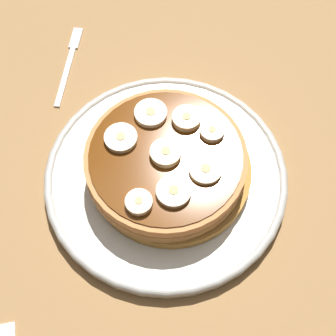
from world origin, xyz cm
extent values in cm
cube|color=olive|center=(0.00, 0.00, -1.50)|extent=(140.00, 140.00, 3.00)
cylinder|color=silver|center=(0.00, 0.00, 0.72)|extent=(26.72, 26.72, 1.45)
torus|color=#A19E96|center=(0.00, 0.00, 1.23)|extent=(26.93, 26.93, 1.01)
cylinder|color=#B07935|center=(-0.15, -0.56, 2.13)|extent=(17.40, 17.40, 1.37)
cylinder|color=#9E6835|center=(-0.18, 0.44, 3.50)|extent=(17.07, 17.07, 1.37)
cylinder|color=#BF7A44|center=(0.26, -0.30, 4.86)|extent=(16.97, 16.97, 1.37)
cylinder|color=#592B0A|center=(0.00, 0.00, 5.63)|extent=(15.92, 15.92, 0.16)
cylinder|color=#FBEEBB|center=(-0.29, -0.01, 6.00)|extent=(3.24, 3.24, 0.92)
cylinder|color=tan|center=(-0.29, -0.01, 6.50)|extent=(0.91, 0.91, 0.08)
cylinder|color=#F9E1C2|center=(4.96, 1.56, 5.91)|extent=(3.54, 3.54, 0.74)
cylinder|color=tan|center=(4.96, 1.56, 6.32)|extent=(0.99, 0.99, 0.08)
cylinder|color=#F2E1C3|center=(2.62, -4.87, 5.93)|extent=(2.62, 2.62, 0.77)
cylinder|color=tan|center=(2.62, -4.87, 6.35)|extent=(0.73, 0.73, 0.08)
cylinder|color=#F9E1BF|center=(-5.47, 2.62, 6.00)|extent=(2.67, 2.67, 0.91)
cylinder|color=tan|center=(-5.47, 2.62, 6.49)|extent=(0.75, 0.75, 0.08)
cylinder|color=#FEEFBE|center=(-1.89, -3.98, 5.86)|extent=(3.36, 3.36, 0.64)
cylinder|color=tan|center=(-1.89, -3.98, 6.22)|extent=(0.94, 0.94, 0.08)
cylinder|color=#EFE6C3|center=(-4.32, -0.74, 5.93)|extent=(3.48, 3.48, 0.77)
cylinder|color=tan|center=(-4.32, -0.74, 6.35)|extent=(0.97, 0.97, 0.08)
cylinder|color=#FAE3B4|center=(4.21, -2.24, 5.99)|extent=(3.09, 3.09, 0.89)
cylinder|color=tan|center=(4.21, -2.24, 6.48)|extent=(0.87, 0.87, 0.08)
cylinder|color=#F1E5C3|center=(1.87, 4.64, 5.92)|extent=(3.47, 3.47, 0.75)
cylinder|color=tan|center=(1.87, 4.64, 6.33)|extent=(0.97, 0.97, 0.08)
cube|color=silver|center=(14.77, 12.70, 0.25)|extent=(9.51, 1.90, 0.50)
cube|color=silver|center=(21.22, 11.88, 0.25)|extent=(3.63, 1.69, 0.50)
camera|label=1|loc=(-24.14, 0.24, 47.97)|focal=50.87mm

